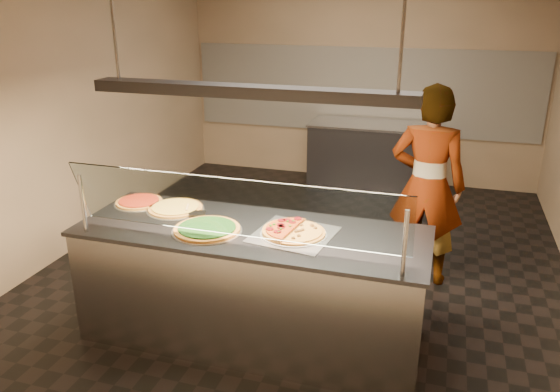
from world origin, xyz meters
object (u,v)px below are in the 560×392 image
(pizza_spinach, at_px, (207,229))
(worker, at_px, (427,186))
(pizza_cheese, at_px, (176,208))
(pizza_tomato, at_px, (139,201))
(pizza_spatula, at_px, (192,209))
(perforated_tray, at_px, (294,234))
(half_pizza_pepperoni, at_px, (279,228))
(serving_counter, at_px, (252,284))
(half_pizza_sausage, at_px, (308,233))
(sneeze_guard, at_px, (233,208))
(heat_lamp_housing, at_px, (248,91))
(prep_table, at_px, (369,156))

(pizza_spinach, height_order, worker, worker)
(pizza_spinach, xyz_separation_m, pizza_cheese, (-0.42, 0.32, -0.00))
(pizza_tomato, relative_size, pizza_spatula, 1.71)
(perforated_tray, bearing_deg, pizza_cheese, 169.27)
(perforated_tray, relative_size, pizza_tomato, 1.52)
(pizza_cheese, bearing_deg, half_pizza_pepperoni, -11.84)
(serving_counter, height_order, half_pizza_sausage, half_pizza_sausage)
(sneeze_guard, xyz_separation_m, heat_lamp_housing, (0.00, 0.34, 0.72))
(sneeze_guard, height_order, heat_lamp_housing, heat_lamp_housing)
(serving_counter, bearing_deg, pizza_tomato, 167.45)
(half_pizza_pepperoni, height_order, pizza_cheese, half_pizza_pepperoni)
(half_pizza_pepperoni, distance_m, prep_table, 3.90)
(half_pizza_pepperoni, distance_m, half_pizza_sausage, 0.22)
(serving_counter, height_order, pizza_spinach, pizza_spinach)
(half_pizza_sausage, height_order, pizza_tomato, half_pizza_sausage)
(perforated_tray, relative_size, half_pizza_pepperoni, 1.29)
(pizza_spinach, xyz_separation_m, pizza_tomato, (-0.78, 0.36, -0.00))
(worker, bearing_deg, pizza_spinach, 49.58)
(worker, bearing_deg, pizza_cheese, 36.10)
(serving_counter, xyz_separation_m, sneeze_guard, (-0.00, -0.34, 0.76))
(pizza_spatula, bearing_deg, sneeze_guard, -42.14)
(pizza_spatula, distance_m, worker, 2.15)
(pizza_tomato, bearing_deg, half_pizza_pepperoni, -10.43)
(half_pizza_pepperoni, distance_m, pizza_tomato, 1.32)
(half_pizza_pepperoni, bearing_deg, prep_table, 88.30)
(pizza_spinach, height_order, pizza_cheese, pizza_spinach)
(half_pizza_sausage, bearing_deg, serving_counter, -179.86)
(pizza_tomato, height_order, pizza_spatula, pizza_spatula)
(worker, xyz_separation_m, heat_lamp_housing, (-1.20, -1.39, 1.02))
(half_pizza_sausage, relative_size, prep_table, 0.29)
(half_pizza_sausage, bearing_deg, sneeze_guard, -141.87)
(half_pizza_sausage, bearing_deg, pizza_spatula, 170.62)
(half_pizza_sausage, xyz_separation_m, pizza_cheese, (-1.16, 0.20, -0.01))
(serving_counter, distance_m, worker, 1.90)
(half_pizza_pepperoni, bearing_deg, worker, 54.78)
(perforated_tray, bearing_deg, prep_table, 89.93)
(serving_counter, relative_size, half_pizza_pepperoni, 5.44)
(serving_counter, bearing_deg, worker, 49.20)
(serving_counter, relative_size, sneeze_guard, 1.10)
(serving_counter, bearing_deg, half_pizza_sausage, 0.14)
(sneeze_guard, xyz_separation_m, perforated_tray, (0.33, 0.34, -0.29))
(pizza_spatula, bearing_deg, worker, 34.77)
(half_pizza_pepperoni, xyz_separation_m, prep_table, (0.11, 3.87, -0.50))
(sneeze_guard, bearing_deg, pizza_cheese, 143.11)
(sneeze_guard, height_order, perforated_tray, sneeze_guard)
(prep_table, xyz_separation_m, heat_lamp_housing, (-0.33, -3.87, 1.48))
(pizza_cheese, bearing_deg, sneeze_guard, -36.89)
(serving_counter, height_order, perforated_tray, perforated_tray)
(serving_counter, relative_size, prep_table, 1.58)
(perforated_tray, height_order, heat_lamp_housing, heat_lamp_housing)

